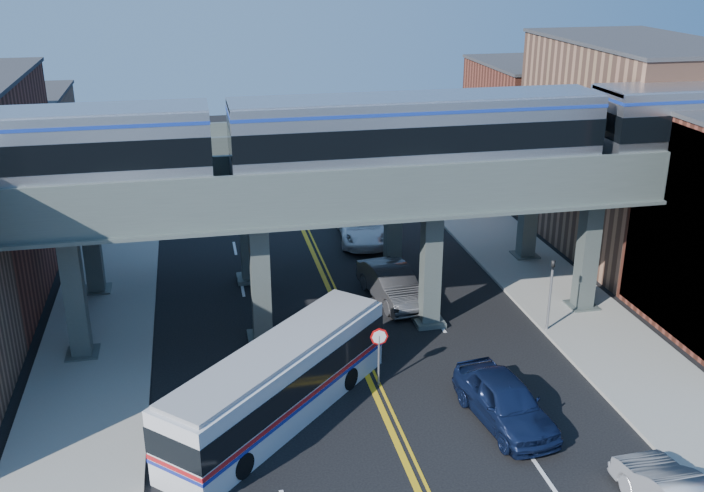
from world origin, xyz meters
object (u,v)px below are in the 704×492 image
Objects in this scene: traffic_signal at (551,288)px; car_lane_a at (505,401)px; stop_sign at (379,347)px; car_lane_d at (362,197)px; car_lane_b at (392,284)px; transit_bus at (279,383)px; transit_train at (417,133)px; car_lane_c at (362,227)px.

car_lane_a is at bearing -126.20° from traffic_signal.
stop_sign reaches higher than car_lane_a.
traffic_signal is 0.80× the size of car_lane_d.
car_lane_b is (-1.44, 11.54, -0.01)m from car_lane_a.
car_lane_a is (8.35, -2.09, -0.58)m from transit_bus.
transit_train is 19.19× the size of stop_sign.
car_lane_c is at bearing 22.34° from transit_bus.
traffic_signal is 8.11m from car_lane_b.
transit_train is 12.14m from car_lane_a.
transit_train reaches higher than car_lane_b.
car_lane_a is (4.06, -3.61, -0.83)m from stop_sign.
transit_train is 9.87× the size of car_lane_d.
transit_train is at bearing -93.95° from car_lane_b.
transit_bus reaches higher than car_lane_d.
transit_bus is (-4.29, -1.52, -0.25)m from stop_sign.
transit_train is 8.39× the size of car_lane_c.
car_lane_b is at bearing 7.92° from transit_bus.
stop_sign reaches higher than car_lane_c.
transit_train is at bearing -95.61° from car_lane_d.
stop_sign is (-2.82, -5.00, -7.64)m from transit_train.
traffic_signal is 15.12m from car_lane_c.
traffic_signal is 8.31m from car_lane_a.
car_lane_b is at bearing -97.33° from car_lane_d.
transit_train reaches higher than stop_sign.
traffic_signal is at bearing -18.21° from transit_train.
transit_bus is 26.25m from car_lane_d.
transit_train is 20.24m from car_lane_d.
car_lane_c is at bearing 88.94° from transit_train.
car_lane_b is 0.92× the size of car_lane_c.
car_lane_a is at bearing -41.65° from stop_sign.
traffic_signal reaches higher than car_lane_b.
car_lane_d is (1.81, 15.30, -0.17)m from car_lane_b.
transit_train is 12.31× the size of traffic_signal.
car_lane_c reaches higher than car_lane_d.
transit_bus reaches higher than car_lane_a.
traffic_signal reaches higher than car_lane_a.
car_lane_a is (1.24, -8.61, -8.47)m from transit_train.
stop_sign is 0.64× the size of traffic_signal.
car_lane_b is (6.90, 9.45, -0.59)m from transit_bus.
car_lane_a is 26.84m from car_lane_d.
traffic_signal is 0.41× the size of transit_bus.
car_lane_d is (-4.47, 20.23, -1.56)m from traffic_signal.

